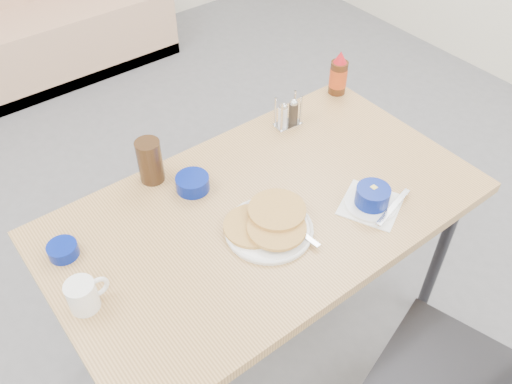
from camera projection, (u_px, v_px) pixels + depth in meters
ground at (302, 377)px, 2.13m from camera, size 6.00×6.00×0.00m
booth_bench at (20, 28)px, 3.48m from camera, size 1.90×0.56×1.22m
dining_table at (265, 220)px, 1.79m from camera, size 1.40×0.80×0.76m
diner_chair at (482, 380)px, 1.57m from camera, size 0.51×0.51×0.91m
pancake_plate at (269, 225)px, 1.66m from camera, size 0.28×0.29×0.05m
coffee_mug at (84, 295)px, 1.44m from camera, size 0.12×0.08×0.09m
grits_setting at (372, 198)px, 1.73m from camera, size 0.26×0.24×0.08m
creamer_bowl at (63, 250)px, 1.59m from camera, size 0.09×0.09×0.04m
butter_bowl at (193, 183)px, 1.79m from camera, size 0.11×0.11×0.05m
amber_tumbler at (150, 161)px, 1.79m from camera, size 0.10×0.10×0.16m
condiment_caddy at (288, 115)px, 2.03m from camera, size 0.11×0.07×0.12m
syrup_bottle at (338, 75)px, 2.17m from camera, size 0.07×0.07×0.19m
sugar_wrapper at (240, 233)px, 1.67m from camera, size 0.05×0.04×0.00m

